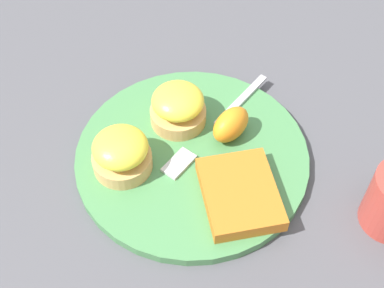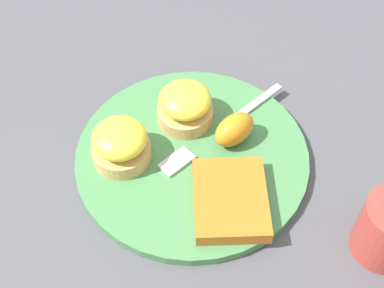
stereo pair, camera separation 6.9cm
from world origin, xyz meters
TOP-DOWN VIEW (x-y plane):
  - ground_plane at (0.00, 0.00)m, footprint 1.10×1.10m
  - plate at (0.00, 0.00)m, footprint 0.31×0.31m
  - sandwich_benedict_left at (-0.06, 0.01)m, footprint 0.08×0.08m
  - sandwich_benedict_right at (-0.03, -0.09)m, footprint 0.08×0.08m
  - hashbrown_patty at (0.09, 0.01)m, footprint 0.14×0.12m
  - orange_wedge at (-0.00, 0.06)m, footprint 0.05×0.07m
  - fork at (-0.02, 0.04)m, footprint 0.09×0.21m

SIDE VIEW (x-z plane):
  - ground_plane at x=0.00m, z-range 0.00..0.00m
  - plate at x=0.00m, z-range 0.00..0.01m
  - fork at x=-0.02m, z-range 0.01..0.02m
  - hashbrown_patty at x=0.09m, z-range 0.01..0.03m
  - orange_wedge at x=0.00m, z-range 0.01..0.06m
  - sandwich_benedict_left at x=-0.06m, z-range 0.01..0.07m
  - sandwich_benedict_right at x=-0.03m, z-range 0.01..0.07m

